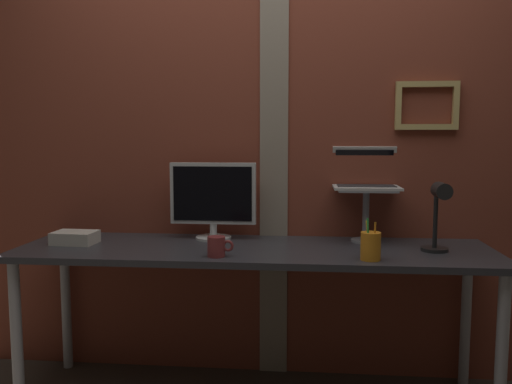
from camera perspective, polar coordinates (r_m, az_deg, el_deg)
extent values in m
cube|color=brown|center=(2.77, 2.05, 5.19)|extent=(3.28, 0.12, 2.43)
cube|color=gray|center=(2.71, 1.88, 5.17)|extent=(0.14, 0.01, 2.43)
cube|color=tan|center=(2.76, 18.13, 11.07)|extent=(0.30, 0.03, 0.03)
cube|color=tan|center=(2.75, 17.98, 6.74)|extent=(0.30, 0.03, 0.03)
cube|color=tan|center=(2.73, 15.18, 9.02)|extent=(0.03, 0.03, 0.18)
cube|color=tan|center=(2.79, 20.87, 8.77)|extent=(0.03, 0.03, 0.18)
cube|color=#333338|center=(2.47, -0.22, -6.37)|extent=(2.21, 0.61, 0.03)
cylinder|color=#B2B2B7|center=(2.67, -24.55, -14.23)|extent=(0.05, 0.05, 0.71)
cylinder|color=#B2B2B7|center=(2.47, 25.10, -15.90)|extent=(0.05, 0.05, 0.71)
cylinder|color=#B2B2B7|center=(3.08, -19.93, -11.34)|extent=(0.05, 0.05, 0.71)
cylinder|color=#B2B2B7|center=(2.91, 21.82, -12.44)|extent=(0.05, 0.05, 0.71)
cylinder|color=silver|center=(2.68, -4.64, -4.97)|extent=(0.18, 0.18, 0.01)
cylinder|color=silver|center=(2.67, -4.65, -4.14)|extent=(0.04, 0.04, 0.07)
cube|color=silver|center=(2.64, -4.68, -0.14)|extent=(0.43, 0.04, 0.31)
cube|color=black|center=(2.62, -4.76, -0.19)|extent=(0.40, 0.00, 0.27)
cylinder|color=gray|center=(2.65, 11.78, -5.18)|extent=(0.14, 0.14, 0.01)
cylinder|color=gray|center=(2.63, 11.83, -2.48)|extent=(0.03, 0.03, 0.24)
cube|color=gray|center=(2.61, 11.89, 0.24)|extent=(0.28, 0.22, 0.01)
cube|color=silver|center=(2.61, 11.90, 0.48)|extent=(0.32, 0.22, 0.01)
cube|color=#2D2D30|center=(2.63, 11.86, 0.68)|extent=(0.28, 0.13, 0.00)
cube|color=silver|center=(2.75, 11.61, 2.89)|extent=(0.32, 0.07, 0.19)
cube|color=black|center=(2.74, 11.62, 2.84)|extent=(0.29, 0.06, 0.16)
cylinder|color=black|center=(2.52, 18.79, -5.91)|extent=(0.12, 0.12, 0.02)
cylinder|color=black|center=(2.50, 18.91, -2.49)|extent=(0.02, 0.02, 0.29)
cylinder|color=black|center=(2.39, 19.51, 0.14)|extent=(0.07, 0.11, 0.07)
cylinder|color=orange|center=(2.26, 12.34, -5.77)|extent=(0.08, 0.08, 0.12)
cylinder|color=yellow|center=(2.27, 12.11, -4.99)|extent=(0.03, 0.02, 0.15)
cylinder|color=orange|center=(2.25, 12.74, -5.14)|extent=(0.02, 0.02, 0.15)
cylinder|color=green|center=(2.24, 12.06, -4.95)|extent=(0.02, 0.02, 0.17)
cylinder|color=maroon|center=(2.28, -4.33, -5.93)|extent=(0.08, 0.08, 0.09)
torus|color=maroon|center=(2.27, -3.07, -5.85)|extent=(0.05, 0.01, 0.05)
cube|color=silver|center=(2.69, -19.05, -4.71)|extent=(0.21, 0.15, 0.06)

